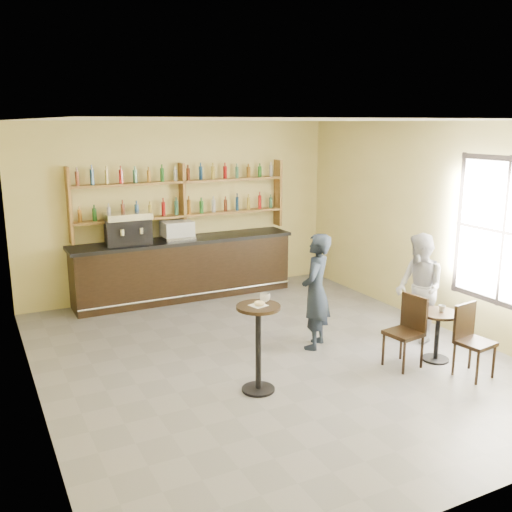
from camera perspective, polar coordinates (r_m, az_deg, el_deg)
name	(u,v)px	position (r m, az deg, el deg)	size (l,w,h in m)	color
floor	(269,357)	(8.03, 1.34, -10.04)	(7.00, 7.00, 0.00)	slate
ceiling	(271,120)	(7.38, 1.48, 13.44)	(7.00, 7.00, 0.00)	white
wall_back	(180,209)	(10.70, -7.57, 4.66)	(7.00, 7.00, 0.00)	#E2D380
wall_front	(480,326)	(4.87, 21.52, -6.55)	(7.00, 7.00, 0.00)	#E2D380
wall_left	(28,270)	(6.69, -21.81, -1.33)	(7.00, 7.00, 0.00)	#E2D380
wall_right	(439,226)	(9.33, 17.86, 2.88)	(7.00, 7.00, 0.00)	#E2D380
window_pane	(504,233)	(8.52, 23.53, 2.16)	(2.00, 2.00, 0.00)	white
window_frame	(503,233)	(8.51, 23.51, 2.16)	(0.04, 1.70, 2.10)	black
shelf_unit	(182,199)	(10.55, -7.37, 5.70)	(4.00, 0.26, 1.40)	brown
liquor_bottles	(182,189)	(10.53, -7.39, 6.62)	(3.68, 0.10, 1.00)	#8C5919
bar_counter	(184,268)	(10.56, -7.19, -1.23)	(4.11, 0.80, 1.11)	black
espresso_machine	(128,228)	(10.10, -12.69, 2.70)	(0.76, 0.49, 0.55)	black
pastry_case	(177,230)	(10.37, -7.89, 2.57)	(0.55, 0.44, 0.33)	silver
pedestal_table	(258,349)	(6.88, 0.23, -9.25)	(0.53, 0.53, 1.08)	black
napkin	(258,305)	(6.70, 0.24, -4.95)	(0.18, 0.18, 0.00)	white
donut	(260,303)	(6.68, 0.35, -4.76)	(0.13, 0.13, 0.05)	gold
cup_pedestal	(265,298)	(6.83, 0.90, -4.18)	(0.13, 0.13, 0.10)	white
man_main	(316,291)	(8.14, 6.00, -3.54)	(0.61, 0.40, 1.67)	black
cafe_table	(437,336)	(8.18, 17.65, -7.66)	(0.54, 0.54, 0.69)	black
cup_cafe	(442,308)	(8.09, 18.09, -5.01)	(0.09, 0.09, 0.09)	white
chair_west	(404,332)	(7.81, 14.55, -7.41)	(0.41, 0.41, 0.96)	black
chair_south	(475,342)	(7.79, 21.08, -8.03)	(0.40, 0.40, 0.93)	black
patron_second	(419,288)	(8.70, 16.01, -3.10)	(0.78, 0.61, 1.61)	#A5A5AA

